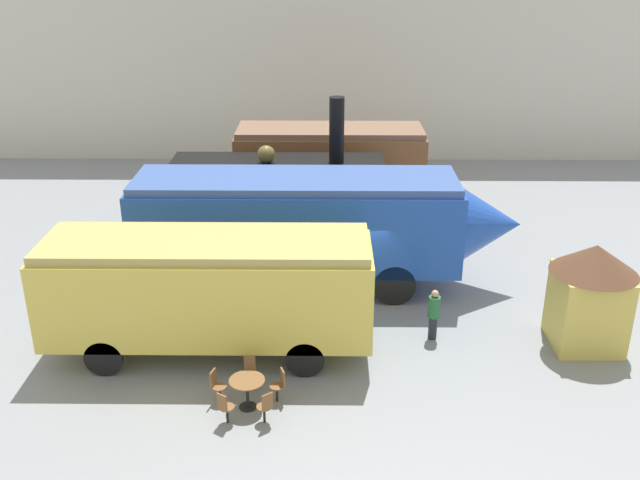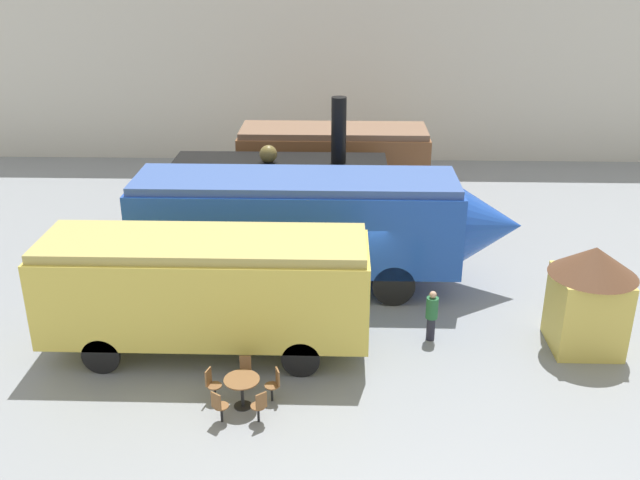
% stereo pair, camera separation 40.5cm
% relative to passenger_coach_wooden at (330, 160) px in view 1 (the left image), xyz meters
% --- Properties ---
extents(ground_plane, '(80.00, 80.00, 0.00)m').
position_rel_passenger_coach_wooden_xyz_m(ground_plane, '(0.46, -8.50, -2.03)').
color(ground_plane, gray).
extents(backdrop_wall, '(44.00, 0.15, 9.00)m').
position_rel_passenger_coach_wooden_xyz_m(backdrop_wall, '(0.46, 7.07, 2.47)').
color(backdrop_wall, beige).
rests_on(backdrop_wall, ground_plane).
extents(passenger_coach_wooden, '(7.70, 2.63, 3.40)m').
position_rel_passenger_coach_wooden_xyz_m(passenger_coach_wooden, '(0.00, 0.00, 0.00)').
color(passenger_coach_wooden, brown).
rests_on(passenger_coach_wooden, ground_plane).
extents(steam_locomotive, '(7.76, 2.74, 5.41)m').
position_rel_passenger_coach_wooden_xyz_m(steam_locomotive, '(-1.89, -3.75, -0.15)').
color(steam_locomotive, black).
rests_on(steam_locomotive, ground_plane).
extents(streamlined_locomotive, '(12.18, 2.83, 3.70)m').
position_rel_passenger_coach_wooden_xyz_m(streamlined_locomotive, '(-0.30, -7.48, 0.21)').
color(streamlined_locomotive, blue).
rests_on(streamlined_locomotive, ground_plane).
extents(passenger_coach_vintage, '(8.64, 2.68, 3.30)m').
position_rel_passenger_coach_wooden_xyz_m(passenger_coach_vintage, '(-3.26, -11.53, -0.07)').
color(passenger_coach_vintage, '#E0C64C').
rests_on(passenger_coach_vintage, ground_plane).
extents(cafe_table_near, '(0.87, 0.87, 0.78)m').
position_rel_passenger_coach_wooden_xyz_m(cafe_table_near, '(-2.01, -14.14, -1.42)').
color(cafe_table_near, black).
rests_on(cafe_table_near, ground_plane).
extents(cafe_chair_0, '(0.36, 0.36, 0.87)m').
position_rel_passenger_coach_wooden_xyz_m(cafe_chair_0, '(-2.03, -13.34, -1.52)').
color(cafe_chair_0, black).
rests_on(cafe_chair_0, ground_plane).
extents(cafe_chair_1, '(0.39, 0.37, 0.87)m').
position_rel_passenger_coach_wooden_xyz_m(cafe_chair_1, '(-2.78, -13.92, -1.52)').
color(cafe_chair_1, black).
rests_on(cafe_chair_1, ground_plane).
extents(cafe_chair_2, '(0.40, 0.40, 0.87)m').
position_rel_passenger_coach_wooden_xyz_m(cafe_chair_2, '(-2.46, -14.81, -1.52)').
color(cafe_chair_2, black).
rests_on(cafe_chair_2, ground_plane).
extents(cafe_chair_3, '(0.40, 0.40, 0.87)m').
position_rel_passenger_coach_wooden_xyz_m(cafe_chair_3, '(-1.52, -14.78, -1.52)').
color(cafe_chair_3, black).
rests_on(cafe_chair_3, ground_plane).
extents(cafe_chair_4, '(0.39, 0.37, 0.87)m').
position_rel_passenger_coach_wooden_xyz_m(cafe_chair_4, '(-1.25, -13.87, -1.52)').
color(cafe_chair_4, black).
rests_on(cafe_chair_4, ground_plane).
extents(visitor_person, '(0.34, 0.34, 1.52)m').
position_rel_passenger_coach_wooden_xyz_m(visitor_person, '(2.88, -10.85, -1.21)').
color(visitor_person, '#262633').
rests_on(visitor_person, ground_plane).
extents(ticket_kiosk, '(2.34, 2.34, 3.00)m').
position_rel_passenger_coach_wooden_xyz_m(ticket_kiosk, '(7.05, -11.09, -0.36)').
color(ticket_kiosk, '#DBC151').
rests_on(ticket_kiosk, ground_plane).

